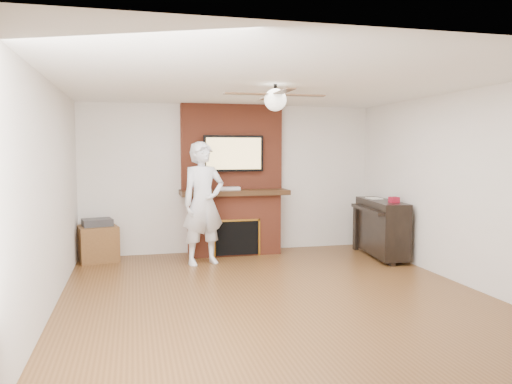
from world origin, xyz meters
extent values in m
cube|color=#583619|center=(0.00, 0.00, -0.09)|extent=(5.36, 5.86, 0.18)
cube|color=white|center=(0.00, 0.00, 2.59)|extent=(5.36, 5.86, 0.18)
cube|color=silver|center=(0.00, 2.84, 1.25)|extent=(5.36, 0.18, 2.50)
cube|color=silver|center=(0.00, -2.84, 1.25)|extent=(5.36, 0.18, 2.50)
cube|color=silver|center=(-2.59, 0.00, 1.25)|extent=(0.18, 5.86, 2.50)
cube|color=silver|center=(2.59, 0.00, 1.25)|extent=(0.18, 5.86, 2.50)
cube|color=brown|center=(0.00, 2.50, 0.50)|extent=(1.50, 0.50, 1.00)
cube|color=black|center=(0.00, 2.47, 1.04)|extent=(1.78, 0.64, 0.08)
cube|color=brown|center=(0.00, 2.65, 1.79)|extent=(1.70, 0.20, 1.42)
cube|color=black|center=(0.00, 2.25, 0.31)|extent=(0.70, 0.06, 0.55)
cube|color=#BF8C2D|center=(0.00, 2.24, 0.60)|extent=(0.78, 0.02, 0.03)
cube|color=#BF8C2D|center=(-0.38, 2.24, 0.31)|extent=(0.03, 0.02, 0.61)
cube|color=#BF8C2D|center=(0.38, 2.24, 0.31)|extent=(0.03, 0.02, 0.61)
cube|color=black|center=(0.00, 2.50, 1.68)|extent=(1.00, 0.07, 0.60)
cube|color=#DABB73|center=(0.00, 2.47, 1.68)|extent=(0.92, 0.01, 0.52)
cylinder|color=black|center=(0.00, 0.00, 2.43)|extent=(0.04, 0.04, 0.14)
sphere|color=white|center=(0.00, 0.00, 2.32)|extent=(0.26, 0.26, 0.26)
cube|color=black|center=(0.33, 0.00, 2.38)|extent=(0.55, 0.11, 0.01)
cube|color=black|center=(0.00, 0.33, 2.38)|extent=(0.11, 0.55, 0.01)
cube|color=black|center=(-0.33, 0.00, 2.38)|extent=(0.55, 0.11, 0.01)
cube|color=black|center=(0.00, -0.33, 2.38)|extent=(0.11, 0.55, 0.01)
imported|color=silver|center=(-0.60, 1.85, 0.93)|extent=(0.79, 0.64, 1.86)
cube|color=brown|center=(-2.19, 2.48, 0.28)|extent=(0.69, 0.69, 0.55)
cube|color=#2E2D30|center=(-2.19, 2.48, 0.61)|extent=(0.51, 0.44, 0.11)
cube|color=black|center=(2.28, 1.67, 0.49)|extent=(0.59, 1.46, 0.87)
cube|color=black|center=(2.13, 1.04, 0.38)|extent=(0.07, 0.11, 0.76)
cube|color=black|center=(2.13, 2.30, 0.38)|extent=(0.07, 0.11, 0.76)
cube|color=black|center=(2.04, 1.67, 0.78)|extent=(0.31, 1.32, 0.05)
cube|color=silver|center=(2.28, 1.94, 0.93)|extent=(0.20, 0.27, 0.01)
cube|color=maroon|center=(2.28, 1.29, 0.97)|extent=(0.13, 0.13, 0.09)
cube|color=silver|center=(-0.08, 2.45, 1.10)|extent=(0.35, 0.21, 0.05)
cylinder|color=orange|center=(-0.14, 2.38, 0.05)|extent=(0.07, 0.07, 0.11)
cylinder|color=#5C8B37|center=(-0.04, 2.39, 0.04)|extent=(0.07, 0.07, 0.09)
cylinder|color=teal|center=(0.19, 2.32, 0.04)|extent=(0.06, 0.06, 0.08)
camera|label=1|loc=(-1.62, -5.63, 1.74)|focal=35.00mm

